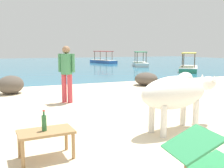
{
  "coord_description": "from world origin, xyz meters",
  "views": [
    {
      "loc": [
        -2.92,
        -4.0,
        1.59
      ],
      "look_at": [
        0.0,
        3.0,
        0.55
      ],
      "focal_mm": 41.85,
      "sensor_mm": 36.0,
      "label": 1
    }
  ],
  "objects_px": {
    "boat_white": "(140,63)",
    "deck_chair_far": "(204,158)",
    "low_bench_table": "(46,135)",
    "boat_green": "(189,67)",
    "bottle": "(44,123)",
    "person_standing": "(67,70)",
    "boat_blue": "(103,60)",
    "cow": "(177,93)"
  },
  "relations": [
    {
      "from": "cow",
      "to": "bottle",
      "type": "height_order",
      "value": "cow"
    },
    {
      "from": "low_bench_table",
      "to": "bottle",
      "type": "relative_size",
      "value": 2.65
    },
    {
      "from": "bottle",
      "to": "deck_chair_far",
      "type": "xyz_separation_m",
      "value": [
        1.45,
        -1.54,
        -0.14
      ]
    },
    {
      "from": "boat_green",
      "to": "boat_white",
      "type": "relative_size",
      "value": 0.93
    },
    {
      "from": "cow",
      "to": "bottle",
      "type": "distance_m",
      "value": 2.53
    },
    {
      "from": "cow",
      "to": "boat_blue",
      "type": "bearing_deg",
      "value": 61.96
    },
    {
      "from": "cow",
      "to": "deck_chair_far",
      "type": "height_order",
      "value": "cow"
    },
    {
      "from": "low_bench_table",
      "to": "boat_white",
      "type": "bearing_deg",
      "value": 54.25
    },
    {
      "from": "deck_chair_far",
      "to": "cow",
      "type": "bearing_deg",
      "value": 67.05
    },
    {
      "from": "deck_chair_far",
      "to": "boat_white",
      "type": "distance_m",
      "value": 20.89
    },
    {
      "from": "deck_chair_far",
      "to": "boat_green",
      "type": "bearing_deg",
      "value": 57.44
    },
    {
      "from": "deck_chair_far",
      "to": "boat_blue",
      "type": "height_order",
      "value": "boat_blue"
    },
    {
      "from": "person_standing",
      "to": "boat_green",
      "type": "distance_m",
      "value": 12.61
    },
    {
      "from": "deck_chair_far",
      "to": "boat_white",
      "type": "relative_size",
      "value": 0.21
    },
    {
      "from": "boat_blue",
      "to": "boat_green",
      "type": "xyz_separation_m",
      "value": [
        1.85,
        -11.9,
        0.0
      ]
    },
    {
      "from": "low_bench_table",
      "to": "boat_green",
      "type": "relative_size",
      "value": 0.22
    },
    {
      "from": "person_standing",
      "to": "boat_green",
      "type": "xyz_separation_m",
      "value": [
        10.23,
        7.35,
        -0.7
      ]
    },
    {
      "from": "cow",
      "to": "boat_blue",
      "type": "height_order",
      "value": "boat_blue"
    },
    {
      "from": "boat_white",
      "to": "boat_green",
      "type": "bearing_deg",
      "value": -152.47
    },
    {
      "from": "cow",
      "to": "boat_green",
      "type": "bearing_deg",
      "value": 39.5
    },
    {
      "from": "person_standing",
      "to": "boat_green",
      "type": "bearing_deg",
      "value": -14.81
    },
    {
      "from": "cow",
      "to": "low_bench_table",
      "type": "bearing_deg",
      "value": 177.53
    },
    {
      "from": "low_bench_table",
      "to": "bottle",
      "type": "height_order",
      "value": "bottle"
    },
    {
      "from": "cow",
      "to": "deck_chair_far",
      "type": "xyz_separation_m",
      "value": [
        -1.04,
        -1.9,
        -0.34
      ]
    },
    {
      "from": "cow",
      "to": "person_standing",
      "type": "distance_m",
      "value": 3.6
    },
    {
      "from": "boat_blue",
      "to": "boat_green",
      "type": "height_order",
      "value": "same"
    },
    {
      "from": "deck_chair_far",
      "to": "boat_blue",
      "type": "bearing_deg",
      "value": 77.46
    },
    {
      "from": "boat_white",
      "to": "cow",
      "type": "bearing_deg",
      "value": 176.16
    },
    {
      "from": "deck_chair_far",
      "to": "boat_white",
      "type": "height_order",
      "value": "boat_white"
    },
    {
      "from": "low_bench_table",
      "to": "boat_white",
      "type": "relative_size",
      "value": 0.2
    },
    {
      "from": "cow",
      "to": "bottle",
      "type": "relative_size",
      "value": 6.67
    },
    {
      "from": "bottle",
      "to": "deck_chair_far",
      "type": "distance_m",
      "value": 2.12
    },
    {
      "from": "boat_green",
      "to": "cow",
      "type": "bearing_deg",
      "value": -179.46
    },
    {
      "from": "bottle",
      "to": "person_standing",
      "type": "height_order",
      "value": "person_standing"
    },
    {
      "from": "cow",
      "to": "deck_chair_far",
      "type": "relative_size",
      "value": 2.41
    },
    {
      "from": "cow",
      "to": "boat_blue",
      "type": "relative_size",
      "value": 0.51
    },
    {
      "from": "cow",
      "to": "boat_white",
      "type": "distance_m",
      "value": 18.73
    },
    {
      "from": "boat_white",
      "to": "deck_chair_far",
      "type": "bearing_deg",
      "value": 175.95
    },
    {
      "from": "deck_chair_far",
      "to": "boat_blue",
      "type": "xyz_separation_m",
      "value": [
        8.1,
        24.48,
        -0.13
      ]
    },
    {
      "from": "person_standing",
      "to": "boat_blue",
      "type": "height_order",
      "value": "person_standing"
    },
    {
      "from": "low_bench_table",
      "to": "bottle",
      "type": "bearing_deg",
      "value": -170.67
    },
    {
      "from": "cow",
      "to": "bottle",
      "type": "xyz_separation_m",
      "value": [
        -2.49,
        -0.36,
        -0.2
      ]
    }
  ]
}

